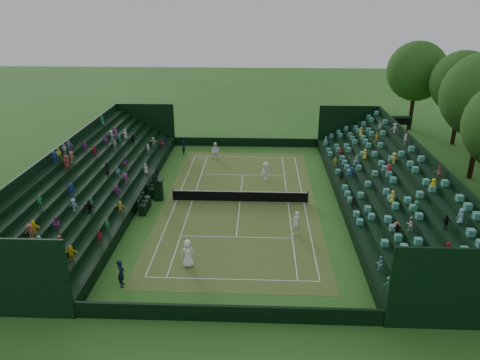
{
  "coord_description": "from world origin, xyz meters",
  "views": [
    {
      "loc": [
        1.58,
        -36.7,
        16.55
      ],
      "look_at": [
        0.0,
        0.0,
        2.0
      ],
      "focal_mm": 35.0,
      "sensor_mm": 36.0,
      "label": 1
    }
  ],
  "objects_px": {
    "umpire_chair": "(158,187)",
    "player_far_east": "(266,171)",
    "player_near_west": "(188,253)",
    "player_far_west": "(216,151)",
    "tennis_net": "(240,196)",
    "player_near_east": "(296,223)"
  },
  "relations": [
    {
      "from": "umpire_chair",
      "to": "player_near_west",
      "type": "xyz_separation_m",
      "value": [
        4.13,
        -10.53,
        -0.25
      ]
    },
    {
      "from": "player_far_west",
      "to": "player_near_west",
      "type": "bearing_deg",
      "value": -74.01
    },
    {
      "from": "umpire_chair",
      "to": "player_far_east",
      "type": "height_order",
      "value": "umpire_chair"
    },
    {
      "from": "player_near_west",
      "to": "player_far_west",
      "type": "height_order",
      "value": "player_near_west"
    },
    {
      "from": "umpire_chair",
      "to": "player_far_west",
      "type": "height_order",
      "value": "umpire_chair"
    },
    {
      "from": "tennis_net",
      "to": "player_near_west",
      "type": "height_order",
      "value": "player_near_west"
    },
    {
      "from": "player_near_west",
      "to": "umpire_chair",
      "type": "bearing_deg",
      "value": -79.41
    },
    {
      "from": "umpire_chair",
      "to": "player_near_west",
      "type": "relative_size",
      "value": 1.47
    },
    {
      "from": "player_near_west",
      "to": "player_near_east",
      "type": "relative_size",
      "value": 1.04
    },
    {
      "from": "tennis_net",
      "to": "umpire_chair",
      "type": "relative_size",
      "value": 4.15
    },
    {
      "from": "tennis_net",
      "to": "player_near_west",
      "type": "relative_size",
      "value": 6.1
    },
    {
      "from": "player_near_west",
      "to": "tennis_net",
      "type": "bearing_deg",
      "value": -116.51
    },
    {
      "from": "tennis_net",
      "to": "player_far_west",
      "type": "distance_m",
      "value": 11.36
    },
    {
      "from": "umpire_chair",
      "to": "player_near_east",
      "type": "relative_size",
      "value": 1.53
    },
    {
      "from": "player_near_east",
      "to": "player_far_east",
      "type": "xyz_separation_m",
      "value": [
        -2.14,
        11.0,
        -0.04
      ]
    },
    {
      "from": "umpire_chair",
      "to": "player_far_west",
      "type": "distance_m",
      "value": 11.55
    },
    {
      "from": "tennis_net",
      "to": "player_near_east",
      "type": "distance_m",
      "value": 7.2
    },
    {
      "from": "umpire_chair",
      "to": "player_far_east",
      "type": "xyz_separation_m",
      "value": [
        9.32,
        5.23,
        -0.32
      ]
    },
    {
      "from": "tennis_net",
      "to": "player_far_west",
      "type": "height_order",
      "value": "player_far_west"
    },
    {
      "from": "tennis_net",
      "to": "umpire_chair",
      "type": "xyz_separation_m",
      "value": [
        -7.06,
        0.08,
        0.68
      ]
    },
    {
      "from": "umpire_chair",
      "to": "player_near_east",
      "type": "distance_m",
      "value": 12.83
    },
    {
      "from": "player_near_west",
      "to": "player_far_east",
      "type": "height_order",
      "value": "player_near_west"
    }
  ]
}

